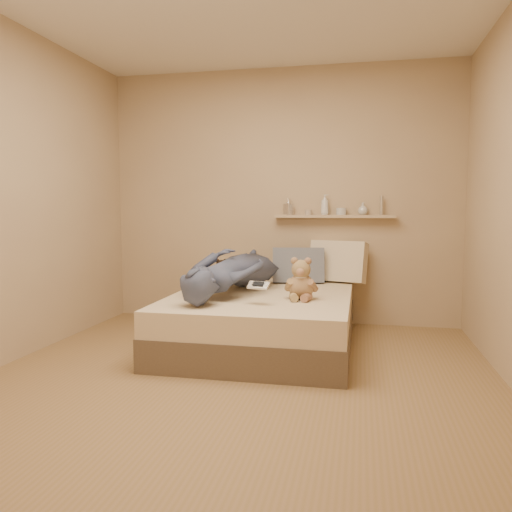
% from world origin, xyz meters
% --- Properties ---
extents(room, '(3.80, 3.80, 3.80)m').
position_xyz_m(room, '(0.00, 0.00, 1.30)').
color(room, olive).
rests_on(room, ground).
extents(bed, '(1.50, 1.90, 0.45)m').
position_xyz_m(bed, '(0.00, 0.93, 0.22)').
color(bed, brown).
rests_on(bed, floor).
extents(game_console, '(0.18, 0.11, 0.06)m').
position_xyz_m(game_console, '(0.06, 0.44, 0.60)').
color(game_console, silver).
rests_on(game_console, bed).
extents(teddy_bear, '(0.28, 0.27, 0.34)m').
position_xyz_m(teddy_bear, '(0.35, 0.72, 0.59)').
color(teddy_bear, '#A17C58').
rests_on(teddy_bear, bed).
extents(dark_plush, '(0.16, 0.16, 0.25)m').
position_xyz_m(dark_plush, '(-0.49, 1.36, 0.56)').
color(dark_plush, black).
rests_on(dark_plush, bed).
extents(pillow_cream, '(0.60, 0.39, 0.43)m').
position_xyz_m(pillow_cream, '(0.60, 1.76, 0.65)').
color(pillow_cream, beige).
rests_on(pillow_cream, bed).
extents(pillow_grey, '(0.53, 0.28, 0.36)m').
position_xyz_m(pillow_grey, '(0.22, 1.62, 0.62)').
color(pillow_grey, slate).
rests_on(pillow_grey, bed).
extents(person, '(0.85, 1.69, 0.39)m').
position_xyz_m(person, '(-0.26, 0.94, 0.64)').
color(person, '#414566').
rests_on(person, bed).
extents(wall_shelf, '(1.20, 0.12, 0.03)m').
position_xyz_m(wall_shelf, '(0.55, 1.84, 1.10)').
color(wall_shelf, tan).
rests_on(wall_shelf, wall_back).
extents(shelf_bottles, '(0.99, 0.11, 0.20)m').
position_xyz_m(shelf_bottles, '(0.51, 1.84, 1.19)').
color(shelf_bottles, silver).
rests_on(shelf_bottles, wall_shelf).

